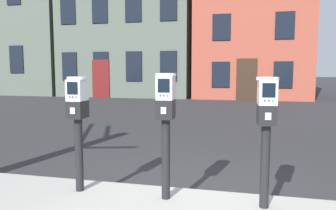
# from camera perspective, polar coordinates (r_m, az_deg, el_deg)

# --- Properties ---
(ground_plane) EXTENTS (160.00, 160.00, 0.00)m
(ground_plane) POSITION_cam_1_polar(r_m,az_deg,el_deg) (3.82, 5.12, -17.24)
(ground_plane) COLOR #28282B
(parking_meter_near_kerb) EXTENTS (0.23, 0.26, 1.30)m
(parking_meter_near_kerb) POSITION_cam_1_polar(r_m,az_deg,el_deg) (3.83, -15.24, -1.31)
(parking_meter_near_kerb) COLOR black
(parking_meter_near_kerb) RESTS_ON sidewalk_slab
(parking_meter_twin_adjacent) EXTENTS (0.23, 0.26, 1.34)m
(parking_meter_twin_adjacent) POSITION_cam_1_polar(r_m,az_deg,el_deg) (3.46, -0.39, -1.39)
(parking_meter_twin_adjacent) COLOR black
(parking_meter_twin_adjacent) RESTS_ON sidewalk_slab
(parking_meter_end_of_row) EXTENTS (0.23, 0.26, 1.30)m
(parking_meter_end_of_row) POSITION_cam_1_polar(r_m,az_deg,el_deg) (3.37, 16.56, -2.25)
(parking_meter_end_of_row) COLOR black
(parking_meter_end_of_row) RESTS_ON sidewalk_slab
(townhouse_brownstone) EXTENTS (8.99, 6.89, 11.78)m
(townhouse_brownstone) POSITION_cam_1_polar(r_m,az_deg,el_deg) (25.99, -24.25, 15.15)
(townhouse_brownstone) COLOR #4C564C
(townhouse_brownstone) RESTS_ON ground_plane
(townhouse_green_painted) EXTENTS (6.02, 6.43, 9.45)m
(townhouse_green_painted) POSITION_cam_1_polar(r_m,az_deg,el_deg) (20.46, 14.25, 14.84)
(townhouse_green_painted) COLOR brown
(townhouse_green_painted) RESTS_ON ground_plane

